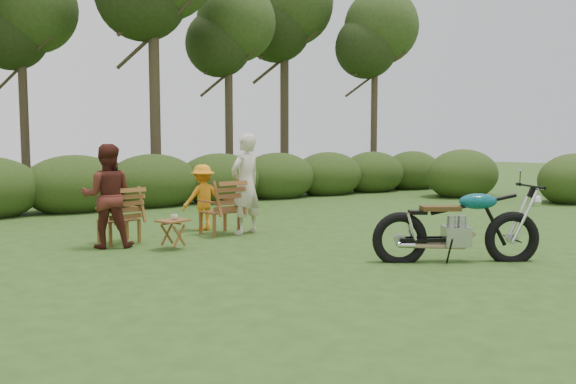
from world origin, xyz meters
TOP-DOWN VIEW (x-y plane):
  - ground at (0.00, 0.00)m, footprint 80.00×80.00m
  - tree_line at (0.50, 9.74)m, footprint 22.52×11.62m
  - motorcycle at (0.76, -0.16)m, footprint 2.34×1.94m
  - lawn_chair_right at (-0.79, 3.89)m, footprint 0.74×0.74m
  - lawn_chair_left at (-2.61, 4.04)m, footprint 0.72×0.72m
  - side_table at (-2.11, 2.99)m, footprint 0.54×0.50m
  - cup at (-2.07, 3.01)m, footprint 0.12×0.12m
  - adult_a at (-0.37, 3.66)m, footprint 0.76×0.60m
  - adult_b at (-2.88, 3.75)m, footprint 0.98×0.89m
  - child at (-0.83, 4.47)m, footprint 0.82×0.47m

SIDE VIEW (x-z plane):
  - ground at x=0.00m, z-range 0.00..0.00m
  - motorcycle at x=0.76m, z-range -0.64..0.64m
  - lawn_chair_right at x=-0.79m, z-range -0.49..0.49m
  - lawn_chair_left at x=-2.61m, z-range -0.47..0.47m
  - adult_a at x=-0.37m, z-range -0.92..0.92m
  - adult_b at x=-2.88m, z-range -0.83..0.83m
  - child at x=-0.83m, z-range -0.63..0.63m
  - side_table at x=-2.11m, z-range 0.00..0.47m
  - cup at x=-2.07m, z-range 0.47..0.55m
  - tree_line at x=0.50m, z-range -0.26..7.88m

